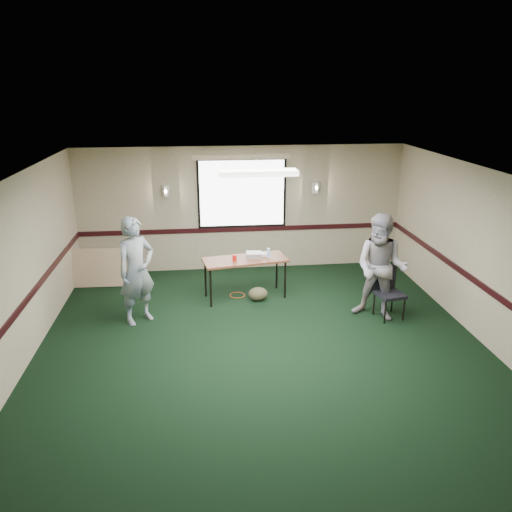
{
  "coord_description": "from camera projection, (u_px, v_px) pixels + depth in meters",
  "views": [
    {
      "loc": [
        -0.88,
        -6.5,
        3.92
      ],
      "look_at": [
        0.0,
        1.3,
        1.2
      ],
      "focal_mm": 35.0,
      "sensor_mm": 36.0,
      "label": 1
    }
  ],
  "objects": [
    {
      "name": "ground",
      "position": [
        266.0,
        360.0,
        7.48
      ],
      "size": [
        8.0,
        8.0,
        0.0
      ],
      "primitive_type": "plane",
      "color": "black",
      "rests_on": "ground"
    },
    {
      "name": "room_shell",
      "position": [
        251.0,
        221.0,
        8.96
      ],
      "size": [
        8.0,
        8.02,
        8.0
      ],
      "color": "tan",
      "rests_on": "ground"
    },
    {
      "name": "folding_table",
      "position": [
        245.0,
        262.0,
        9.44
      ],
      "size": [
        1.66,
        0.89,
        0.79
      ],
      "rotation": [
        0.0,
        0.0,
        0.17
      ],
      "color": "brown",
      "rests_on": "ground"
    },
    {
      "name": "projector",
      "position": [
        254.0,
        255.0,
        9.49
      ],
      "size": [
        0.3,
        0.26,
        0.1
      ],
      "primitive_type": "cube",
      "rotation": [
        0.0,
        0.0,
        -0.06
      ],
      "color": "#9A98A0",
      "rests_on": "folding_table"
    },
    {
      "name": "game_console",
      "position": [
        263.0,
        254.0,
        9.59
      ],
      "size": [
        0.21,
        0.17,
        0.05
      ],
      "primitive_type": "cube",
      "rotation": [
        0.0,
        0.0,
        0.0
      ],
      "color": "white",
      "rests_on": "folding_table"
    },
    {
      "name": "red_cup",
      "position": [
        234.0,
        258.0,
        9.29
      ],
      "size": [
        0.08,
        0.08,
        0.12
      ],
      "primitive_type": "cylinder",
      "color": "red",
      "rests_on": "folding_table"
    },
    {
      "name": "water_bottle",
      "position": [
        268.0,
        253.0,
        9.43
      ],
      "size": [
        0.06,
        0.06,
        0.19
      ],
      "primitive_type": "cylinder",
      "color": "#9AC9FC",
      "rests_on": "folding_table"
    },
    {
      "name": "duffel_bag",
      "position": [
        258.0,
        294.0,
        9.49
      ],
      "size": [
        0.43,
        0.37,
        0.26
      ],
      "primitive_type": "ellipsoid",
      "rotation": [
        0.0,
        0.0,
        -0.28
      ],
      "color": "#49432A",
      "rests_on": "ground"
    },
    {
      "name": "cable_coil",
      "position": [
        237.0,
        295.0,
        9.74
      ],
      "size": [
        0.31,
        0.31,
        0.02
      ],
      "primitive_type": "torus",
      "rotation": [
        0.0,
        0.0,
        0.03
      ],
      "color": "#D4521A",
      "rests_on": "ground"
    },
    {
      "name": "folded_table",
      "position": [
        98.0,
        268.0,
        10.1
      ],
      "size": [
        1.52,
        0.27,
        0.78
      ],
      "primitive_type": "cube",
      "rotation": [
        -0.21,
        0.0,
        -0.03
      ],
      "color": "tan",
      "rests_on": "ground"
    },
    {
      "name": "conference_chair",
      "position": [
        388.0,
        288.0,
        8.74
      ],
      "size": [
        0.52,
        0.54,
        0.9
      ],
      "rotation": [
        0.0,
        0.0,
        0.2
      ],
      "color": "black",
      "rests_on": "ground"
    },
    {
      "name": "person_left",
      "position": [
        136.0,
        271.0,
        8.41
      ],
      "size": [
        0.81,
        0.77,
        1.86
      ],
      "primitive_type": "imported",
      "rotation": [
        0.0,
        0.0,
        0.67
      ],
      "color": "#3A5380",
      "rests_on": "ground"
    },
    {
      "name": "person_right",
      "position": [
        381.0,
        268.0,
        8.53
      ],
      "size": [
        1.15,
        1.09,
        1.88
      ],
      "primitive_type": "imported",
      "rotation": [
        0.0,
        0.0,
        -0.58
      ],
      "color": "#7B92BF",
      "rests_on": "ground"
    }
  ]
}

